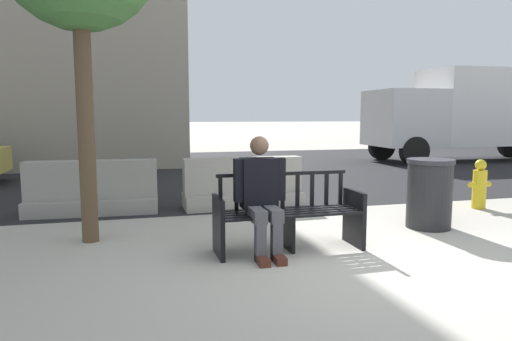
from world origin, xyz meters
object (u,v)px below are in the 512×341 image
Objects in this scene: street_bench at (288,216)px; seated_person at (261,193)px; delivery_truck at (473,111)px; jersey_barrier_centre at (243,187)px; jersey_barrier_left at (93,192)px; trash_bin at (429,193)px; fire_hydrant at (480,185)px.

street_bench is 1.29× the size of seated_person.
jersey_barrier_centre is at bearing -148.42° from delivery_truck.
street_bench is at bearing -138.52° from delivery_truck.
jersey_barrier_left is at bearing 126.50° from seated_person.
trash_bin is (2.55, 0.57, -0.21)m from seated_person.
seated_person is 2.68m from jersey_barrier_centre.
jersey_barrier_left is (-2.36, 2.67, -0.06)m from street_bench.
fire_hydrant is (4.18, 1.50, -0.30)m from seated_person.
jersey_barrier_centre is at bearing 88.65° from street_bench.
fire_hydrant is at bearing -11.24° from jersey_barrier_left.
street_bench is 2.57m from jersey_barrier_centre.
jersey_barrier_centre is 2.46× the size of fire_hydrant.
street_bench is 0.45m from seated_person.
street_bench is 0.84× the size of jersey_barrier_centre.
jersey_barrier_centre reaches higher than fire_hydrant.
delivery_truck is (11.75, 5.64, 1.35)m from jersey_barrier_left.
jersey_barrier_centre is 2.12× the size of trash_bin.
delivery_truck is 10.67m from trash_bin.
jersey_barrier_centre and jersey_barrier_left have the same top height.
fire_hydrant is (3.84, 1.44, -0.01)m from street_bench.
street_bench is 3.56m from jersey_barrier_left.
fire_hydrant is (-5.56, -6.87, -1.30)m from delivery_truck.
jersey_barrier_left is at bearing -154.39° from delivery_truck.
jersey_barrier_left is at bearing 177.60° from jersey_barrier_centre.
delivery_truck is at bearing 41.48° from street_bench.
jersey_barrier_left is 0.30× the size of delivery_truck.
street_bench is at bearing 10.02° from seated_person.
delivery_truck is at bearing 51.02° from fire_hydrant.
trash_bin is (-7.18, -7.80, -1.21)m from delivery_truck.
delivery_truck is (9.73, 8.37, 1.00)m from seated_person.
jersey_barrier_centre is 2.99m from trash_bin.
fire_hydrant is (6.20, -1.23, 0.05)m from jersey_barrier_left.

